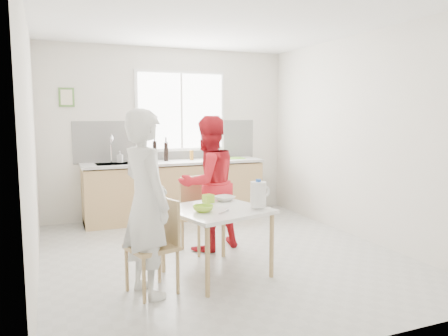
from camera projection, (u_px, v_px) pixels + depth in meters
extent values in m
plane|color=#B7B7B2|center=(221.00, 254.00, 5.18)|extent=(4.50, 4.50, 0.00)
plane|color=silver|center=(169.00, 133.00, 7.08)|extent=(4.00, 0.00, 4.00)
plane|color=silver|center=(345.00, 160.00, 2.95)|extent=(4.00, 0.00, 4.00)
plane|color=silver|center=(31.00, 146.00, 4.26)|extent=(0.00, 4.50, 4.50)
plane|color=silver|center=(361.00, 137.00, 5.77)|extent=(0.00, 4.50, 4.50)
plane|color=white|center=(221.00, 20.00, 4.85)|extent=(4.50, 4.50, 0.00)
cube|color=white|center=(181.00, 111.00, 7.10)|extent=(1.50, 0.03, 1.30)
cube|color=white|center=(181.00, 111.00, 7.08)|extent=(1.40, 0.02, 1.20)
cube|color=white|center=(181.00, 111.00, 7.07)|extent=(0.03, 0.03, 1.20)
cube|color=white|center=(169.00, 141.00, 7.08)|extent=(3.00, 0.02, 0.65)
cube|color=#56873D|center=(66.00, 97.00, 6.41)|extent=(0.22, 0.02, 0.28)
cube|color=beige|center=(67.00, 97.00, 6.40)|extent=(0.16, 0.01, 0.22)
cube|color=tan|center=(175.00, 192.00, 6.92)|extent=(2.80, 0.60, 0.86)
cube|color=#3F3326|center=(175.00, 215.00, 6.96)|extent=(2.80, 0.54, 0.10)
cube|color=silver|center=(175.00, 162.00, 6.86)|extent=(2.84, 0.64, 0.04)
cube|color=#A5A5AA|center=(113.00, 165.00, 6.50)|extent=(0.50, 0.40, 0.03)
cylinder|color=silver|center=(111.00, 151.00, 6.62)|extent=(0.02, 0.02, 0.36)
torus|color=silver|center=(111.00, 139.00, 6.54)|extent=(0.02, 0.18, 0.18)
cube|color=white|center=(216.00, 210.00, 4.46)|extent=(1.12, 1.12, 0.04)
cylinder|color=tan|center=(208.00, 263.00, 3.94)|extent=(0.05, 0.05, 0.65)
cylinder|color=tan|center=(163.00, 242.00, 4.57)|extent=(0.05, 0.05, 0.65)
cylinder|color=tan|center=(272.00, 246.00, 4.43)|extent=(0.05, 0.05, 0.65)
cylinder|color=tan|center=(223.00, 230.00, 5.06)|extent=(0.05, 0.05, 0.65)
cube|color=tan|center=(152.00, 248.00, 4.03)|extent=(0.50, 0.50, 0.04)
cube|color=tan|center=(168.00, 220.00, 4.11)|extent=(0.13, 0.38, 0.42)
cylinder|color=tan|center=(127.00, 270.00, 4.09)|extent=(0.03, 0.03, 0.41)
cylinder|color=tan|center=(144.00, 281.00, 3.82)|extent=(0.03, 0.03, 0.41)
cylinder|color=tan|center=(159.00, 262.00, 4.30)|extent=(0.03, 0.03, 0.41)
cylinder|color=tan|center=(178.00, 272.00, 4.03)|extent=(0.03, 0.03, 0.41)
cube|color=tan|center=(202.00, 215.00, 5.29)|extent=(0.51, 0.51, 0.04)
cube|color=tan|center=(194.00, 193.00, 5.41)|extent=(0.39, 0.13, 0.43)
cylinder|color=tan|center=(199.00, 239.00, 5.07)|extent=(0.04, 0.04, 0.42)
cylinder|color=tan|center=(223.00, 234.00, 5.29)|extent=(0.04, 0.04, 0.42)
cylinder|color=tan|center=(182.00, 233.00, 5.35)|extent=(0.04, 0.04, 0.42)
cylinder|color=tan|center=(206.00, 228.00, 5.56)|extent=(0.04, 0.04, 0.42)
imported|color=white|center=(146.00, 203.00, 3.95)|extent=(0.56, 0.71, 1.71)
imported|color=red|center=(208.00, 183.00, 5.31)|extent=(0.93, 0.81, 1.64)
imported|color=#A1D932|center=(203.00, 209.00, 4.29)|extent=(0.25, 0.25, 0.06)
imported|color=silver|center=(225.00, 198.00, 4.83)|extent=(0.27, 0.27, 0.05)
cylinder|color=white|center=(258.00, 194.00, 4.41)|extent=(0.16, 0.16, 0.26)
cylinder|color=blue|center=(258.00, 181.00, 4.39)|extent=(0.05, 0.05, 0.03)
torus|color=white|center=(265.00, 192.00, 4.44)|extent=(0.12, 0.06, 0.12)
cube|color=#9BCE2F|center=(208.00, 199.00, 4.73)|extent=(0.12, 0.12, 0.09)
cylinder|color=#A5A5AA|center=(223.00, 212.00, 4.23)|extent=(0.14, 0.10, 0.01)
cube|color=#75CE2F|center=(233.00, 158.00, 7.24)|extent=(0.36, 0.27, 0.01)
cylinder|color=black|center=(155.00, 151.00, 6.80)|extent=(0.07, 0.07, 0.32)
cylinder|color=black|center=(166.00, 152.00, 6.84)|extent=(0.07, 0.07, 0.30)
cylinder|color=#966520|center=(192.00, 155.00, 7.00)|extent=(0.06, 0.06, 0.16)
imported|color=#999999|center=(120.00, 157.00, 6.66)|extent=(0.11, 0.11, 0.18)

